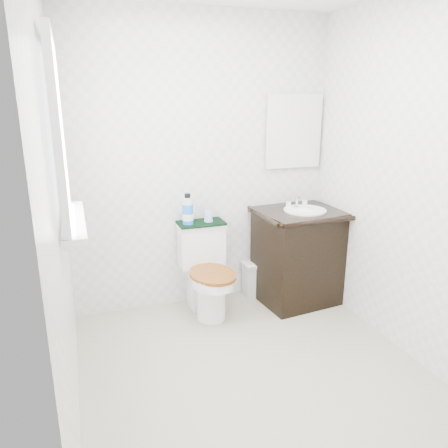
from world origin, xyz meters
TOP-DOWN VIEW (x-y plane):
  - floor at (0.00, 0.00)m, footprint 2.40×2.40m
  - wall_back at (0.00, 1.20)m, footprint 2.40×0.00m
  - wall_front at (0.00, -1.20)m, footprint 2.40×0.00m
  - wall_left at (-1.10, 0.00)m, footprint 0.00×2.40m
  - wall_right at (1.10, 0.00)m, footprint 0.00×2.40m
  - window at (-1.07, 0.25)m, footprint 0.02×0.70m
  - mirror at (0.82, 1.18)m, footprint 0.50×0.02m
  - toilet at (-0.05, 0.97)m, footprint 0.40×0.63m
  - vanity at (0.77, 0.90)m, footprint 0.74×0.65m
  - trash_bin at (0.45, 1.10)m, footprint 0.22×0.18m
  - towel at (-0.05, 1.09)m, footprint 0.38×0.22m
  - mouthwash_bottle at (-0.16, 1.07)m, footprint 0.09×0.09m
  - cup at (0.01, 1.08)m, footprint 0.07×0.07m
  - soap_bar at (0.77, 0.99)m, footprint 0.07×0.05m

SIDE VIEW (x-z plane):
  - floor at x=0.00m, z-range 0.00..0.00m
  - trash_bin at x=0.45m, z-range 0.00..0.32m
  - toilet at x=-0.05m, z-range -0.04..0.69m
  - vanity at x=0.77m, z-range -0.03..0.89m
  - towel at x=-0.05m, z-range 0.73..0.75m
  - cup at x=0.01m, z-range 0.75..0.84m
  - soap_bar at x=0.77m, z-range 0.82..0.84m
  - mouthwash_bottle at x=-0.16m, z-range 0.73..0.99m
  - wall_back at x=0.00m, z-range 0.00..2.40m
  - wall_front at x=0.00m, z-range 0.00..2.40m
  - wall_left at x=-1.10m, z-range 0.00..2.40m
  - wall_right at x=1.10m, z-range 0.00..2.40m
  - mirror at x=0.82m, z-range 1.15..1.75m
  - window at x=-1.07m, z-range 1.10..2.00m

